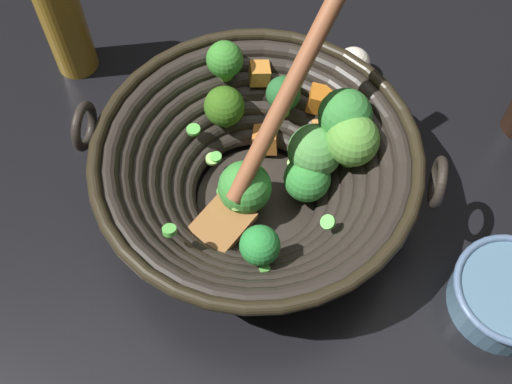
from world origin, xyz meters
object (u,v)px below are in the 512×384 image
Objects in this scene: wok at (260,168)px; garlic_bulb at (353,64)px; prep_bowl at (508,295)px; cooking_oil_bottle at (59,10)px.

garlic_bulb is at bearing 15.81° from wok.
prep_bowl is (0.11, -0.26, -0.04)m from wok.
wok is 0.23m from garlic_bulb.
wok is 7.70× the size of garlic_bulb.
wok is 2.85× the size of prep_bowl.
wok is 1.48× the size of cooking_oil_bottle.
garlic_bulb is (0.26, -0.25, -0.07)m from cooking_oil_bottle.
garlic_bulb is (0.11, 0.32, -0.00)m from prep_bowl.
garlic_bulb is at bearing -44.87° from cooking_oil_bottle.
cooking_oil_bottle is 0.60m from prep_bowl.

